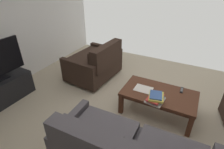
% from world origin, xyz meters
% --- Properties ---
extents(ground_plane, '(5.50, 4.88, 0.01)m').
position_xyz_m(ground_plane, '(0.00, 0.00, -0.00)').
color(ground_plane, '#B7A88E').
extents(wall_right, '(0.12, 4.88, 2.69)m').
position_xyz_m(wall_right, '(2.75, 0.00, 1.34)').
color(wall_right, silver).
rests_on(wall_right, ground).
extents(loveseat_near, '(0.97, 1.20, 0.85)m').
position_xyz_m(loveseat_near, '(1.28, -0.77, 0.36)').
color(loveseat_near, black).
rests_on(loveseat_near, ground).
extents(coffee_table, '(1.19, 0.66, 0.42)m').
position_xyz_m(coffee_table, '(-0.28, -0.25, 0.36)').
color(coffee_table, '#4C2819').
rests_on(coffee_table, ground).
extents(tv_stand, '(0.46, 1.01, 0.46)m').
position_xyz_m(tv_stand, '(2.36, 0.74, 0.23)').
color(tv_stand, black).
rests_on(tv_stand, ground).
extents(book_stack, '(0.28, 0.32, 0.12)m').
position_xyz_m(book_stack, '(-0.27, -0.01, 0.48)').
color(book_stack, silver).
rests_on(book_stack, coffee_table).
extents(tv_remote, '(0.05, 0.16, 0.02)m').
position_xyz_m(tv_remote, '(-0.59, -0.48, 0.43)').
color(tv_remote, black).
rests_on(tv_remote, coffee_table).
extents(loose_magazine, '(0.29, 0.22, 0.01)m').
position_xyz_m(loose_magazine, '(-0.01, -0.22, 0.42)').
color(loose_magazine, silver).
rests_on(loose_magazine, coffee_table).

